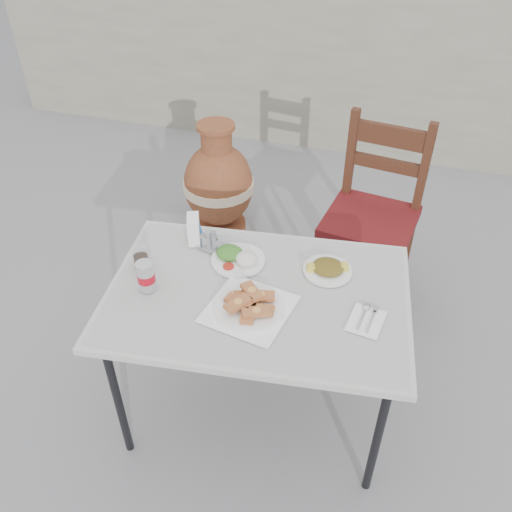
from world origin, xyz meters
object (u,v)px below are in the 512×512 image
(soda_can, at_px, (146,276))
(condiment_caddy, at_px, (211,243))
(salad_rice_plate, at_px, (237,257))
(salad_chopped_plate, at_px, (328,268))
(napkin_holder, at_px, (194,229))
(chair, at_px, (373,214))
(cola_glass, at_px, (141,259))
(cafe_table, at_px, (257,301))
(pide_plate, at_px, (249,304))
(terracotta_urn, at_px, (219,185))

(soda_can, relative_size, condiment_caddy, 1.05)
(salad_rice_plate, height_order, salad_chopped_plate, salad_rice_plate)
(napkin_holder, bearing_deg, chair, 23.14)
(salad_rice_plate, distance_m, cola_glass, 0.38)
(salad_chopped_plate, height_order, soda_can, soda_can)
(salad_rice_plate, distance_m, salad_chopped_plate, 0.36)
(salad_chopped_plate, relative_size, soda_can, 1.60)
(cafe_table, bearing_deg, condiment_caddy, 141.79)
(cafe_table, distance_m, chair, 0.98)
(cola_glass, xyz_separation_m, napkin_holder, (0.13, 0.22, 0.02))
(cafe_table, distance_m, salad_rice_plate, 0.21)
(chair, bearing_deg, pide_plate, -100.51)
(soda_can, distance_m, chair, 1.27)
(chair, bearing_deg, cola_glass, -124.07)
(soda_can, relative_size, terracotta_urn, 0.16)
(salad_rice_plate, relative_size, terracotta_urn, 0.29)
(soda_can, height_order, napkin_holder, soda_can)
(pide_plate, distance_m, napkin_holder, 0.47)
(condiment_caddy, bearing_deg, salad_rice_plate, -22.19)
(cafe_table, xyz_separation_m, condiment_caddy, (-0.26, 0.20, 0.07))
(salad_chopped_plate, bearing_deg, cafe_table, -139.42)
(pide_plate, bearing_deg, salad_chopped_plate, 51.57)
(condiment_caddy, bearing_deg, soda_can, -114.78)
(cafe_table, xyz_separation_m, soda_can, (-0.40, -0.10, 0.11))
(pide_plate, relative_size, napkin_holder, 2.86)
(salad_rice_plate, bearing_deg, cafe_table, -49.46)
(soda_can, bearing_deg, pide_plate, 0.69)
(salad_rice_plate, relative_size, cola_glass, 2.43)
(pide_plate, height_order, cola_glass, cola_glass)
(cafe_table, xyz_separation_m, cola_glass, (-0.48, 0.01, 0.09))
(salad_rice_plate, bearing_deg, napkin_holder, 160.30)
(cola_glass, relative_size, chair, 0.09)
(salad_chopped_plate, relative_size, condiment_caddy, 1.68)
(napkin_holder, bearing_deg, soda_can, -121.66)
(pide_plate, distance_m, terracotta_urn, 1.47)
(cola_glass, relative_size, napkin_holder, 0.77)
(pide_plate, height_order, soda_can, soda_can)
(chair, bearing_deg, salad_chopped_plate, -90.50)
(cafe_table, height_order, terracotta_urn, terracotta_urn)
(cola_glass, height_order, condiment_caddy, cola_glass)
(napkin_holder, relative_size, condiment_caddy, 1.01)
(terracotta_urn, bearing_deg, salad_chopped_plate, -50.14)
(salad_chopped_plate, xyz_separation_m, cola_glass, (-0.71, -0.18, 0.02))
(soda_can, xyz_separation_m, terracotta_urn, (-0.21, 1.29, -0.40))
(cafe_table, distance_m, condiment_caddy, 0.34)
(soda_can, xyz_separation_m, napkin_holder, (0.06, 0.33, -0.00))
(pide_plate, xyz_separation_m, salad_rice_plate, (-0.13, 0.25, -0.01))
(napkin_holder, bearing_deg, salad_rice_plate, -41.77)
(cafe_table, bearing_deg, cola_glass, 178.88)
(cafe_table, height_order, chair, chair)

